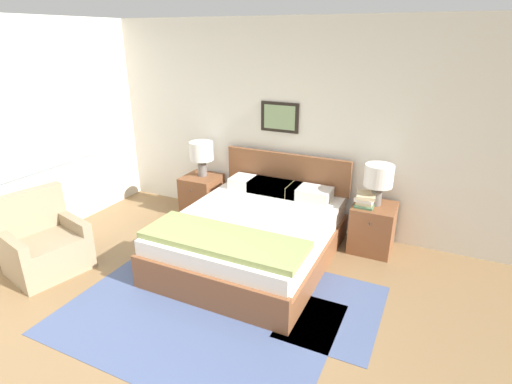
% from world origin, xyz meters
% --- Properties ---
extents(wall_back, '(7.92, 0.09, 2.60)m').
position_xyz_m(wall_back, '(-0.00, 3.15, 1.30)').
color(wall_back, silver).
rests_on(wall_back, ground_plane).
extents(wall_left, '(0.08, 5.52, 2.60)m').
position_xyz_m(wall_left, '(-2.79, 1.56, 1.30)').
color(wall_left, silver).
rests_on(wall_left, ground_plane).
extents(area_rug_main, '(2.44, 1.58, 0.01)m').
position_xyz_m(area_rug_main, '(-0.20, 0.83, 0.00)').
color(area_rug_main, '#47567F').
rests_on(area_rug_main, ground_plane).
extents(area_rug_bedside, '(0.82, 1.17, 0.01)m').
position_xyz_m(area_rug_bedside, '(0.92, 1.52, 0.00)').
color(area_rug_bedside, '#47567F').
rests_on(area_rug_bedside, ground_plane).
extents(bed, '(1.67, 2.07, 0.98)m').
position_xyz_m(bed, '(-0.18, 2.07, 0.29)').
color(bed, brown).
rests_on(bed, ground_plane).
extents(armchair, '(0.81, 0.87, 0.86)m').
position_xyz_m(armchair, '(-2.09, 0.87, 0.29)').
color(armchair, '#998466').
rests_on(armchair, ground_plane).
extents(nightstand_near_window, '(0.48, 0.52, 0.56)m').
position_xyz_m(nightstand_near_window, '(-1.36, 2.83, 0.28)').
color(nightstand_near_window, brown).
rests_on(nightstand_near_window, ground_plane).
extents(nightstand_by_door, '(0.48, 0.52, 0.56)m').
position_xyz_m(nightstand_by_door, '(1.00, 2.83, 0.28)').
color(nightstand_by_door, brown).
rests_on(nightstand_by_door, ground_plane).
extents(table_lamp_near_window, '(0.32, 0.32, 0.48)m').
position_xyz_m(table_lamp_near_window, '(-1.35, 2.86, 0.90)').
color(table_lamp_near_window, slate).
rests_on(table_lamp_near_window, nightstand_near_window).
extents(table_lamp_by_door, '(0.32, 0.32, 0.48)m').
position_xyz_m(table_lamp_by_door, '(1.00, 2.86, 0.90)').
color(table_lamp_by_door, slate).
rests_on(table_lamp_by_door, nightstand_by_door).
extents(book_thick_bottom, '(0.21, 0.26, 0.02)m').
position_xyz_m(book_thick_bottom, '(0.89, 2.78, 0.57)').
color(book_thick_bottom, '#4C7551').
rests_on(book_thick_bottom, nightstand_by_door).
extents(book_hardcover_middle, '(0.18, 0.21, 0.04)m').
position_xyz_m(book_hardcover_middle, '(0.89, 2.78, 0.61)').
color(book_hardcover_middle, beige).
rests_on(book_hardcover_middle, book_thick_bottom).
extents(book_novel_upper, '(0.23, 0.25, 0.04)m').
position_xyz_m(book_novel_upper, '(0.89, 2.78, 0.65)').
color(book_novel_upper, silver).
rests_on(book_novel_upper, book_hardcover_middle).
extents(book_slim_near_top, '(0.25, 0.29, 0.04)m').
position_xyz_m(book_slim_near_top, '(0.89, 2.78, 0.69)').
color(book_slim_near_top, beige).
rests_on(book_slim_near_top, book_novel_upper).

